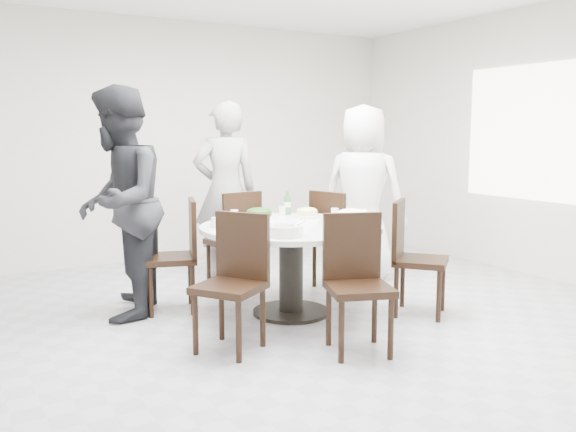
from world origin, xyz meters
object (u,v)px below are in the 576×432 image
rice_bowl (352,222)px  diner_right (363,192)px  chair_sw (229,284)px  chair_se (421,258)px  diner_middle (225,190)px  beverage_bottle (287,203)px  chair_s (359,285)px  soup_bowl (286,231)px  chair_ne (339,239)px  chair_nw (170,256)px  chair_n (232,239)px  dining_table (291,270)px  diner_left (119,203)px

rice_bowl → diner_right: bearing=49.3°
chair_sw → chair_se: 1.73m
diner_middle → beverage_bottle: diner_middle is taller
chair_sw → chair_s: 0.89m
diner_right → beverage_bottle: bearing=65.1°
chair_sw → diner_middle: diner_middle is taller
chair_s → soup_bowl: 0.70m
chair_ne → diner_right: (0.42, 0.18, 0.42)m
chair_nw → soup_bowl: size_ratio=3.71×
diner_right → chair_sw: bearing=86.5°
chair_se → diner_middle: diner_middle is taller
chair_n → soup_bowl: (-0.25, -1.47, 0.31)m
dining_table → diner_middle: 1.56m
diner_left → chair_se: bearing=86.8°
dining_table → diner_left: (-1.24, 0.64, 0.57)m
chair_nw → rice_bowl: bearing=66.5°
dining_table → chair_sw: (-0.81, -0.53, 0.10)m
beverage_bottle → chair_n: bearing=124.8°
rice_bowl → soup_bowl: size_ratio=1.10×
diner_middle → soup_bowl: (-0.39, -1.90, -0.12)m
chair_ne → diner_middle: 1.29m
chair_sw → chair_se: size_ratio=1.00×
diner_middle → chair_nw: bearing=56.7°
diner_right → diner_middle: 1.42m
dining_table → beverage_bottle: size_ratio=6.73×
dining_table → diner_left: 1.50m
dining_table → chair_n: (-0.05, 1.04, 0.10)m
chair_se → beverage_bottle: size_ratio=4.26×
chair_se → soup_bowl: bearing=133.9°
diner_right → chair_nw: bearing=59.2°
chair_ne → rice_bowl: chair_ne is taller
chair_sw → chair_s: size_ratio=1.00×
rice_bowl → soup_bowl: bearing=-178.4°
diner_right → rice_bowl: (-0.98, -1.14, -0.08)m
diner_left → beverage_bottle: bearing=112.6°
chair_sw → beverage_bottle: (1.10, 1.08, 0.39)m
chair_s → chair_se: bearing=45.0°
chair_s → soup_bowl: bearing=133.4°
diner_middle → diner_left: diner_left is taller
chair_n → chair_nw: same height
chair_ne → rice_bowl: 1.15m
chair_se → soup_bowl: chair_se is taller
diner_middle → chair_s: bearing=99.6°
chair_s → diner_left: (-1.18, 1.65, 0.47)m
dining_table → diner_right: 1.56m
diner_right → beverage_bottle: diner_right is taller
chair_nw → chair_n: bearing=137.8°
rice_bowl → soup_bowl: rice_bowl is taller
chair_sw → chair_n: bearing=119.9°
chair_n → beverage_bottle: 0.71m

